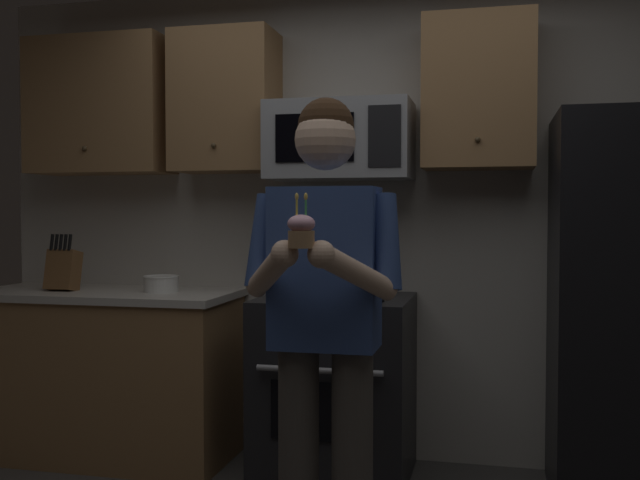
% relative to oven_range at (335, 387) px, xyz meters
% --- Properties ---
extents(wall_back, '(4.40, 0.10, 2.60)m').
position_rel_oven_range_xyz_m(wall_back, '(0.15, 0.39, 0.84)').
color(wall_back, beige).
rests_on(wall_back, ground).
extents(oven_range, '(0.76, 0.70, 0.93)m').
position_rel_oven_range_xyz_m(oven_range, '(0.00, 0.00, 0.00)').
color(oven_range, black).
rests_on(oven_range, ground).
extents(microwave, '(0.74, 0.41, 0.40)m').
position_rel_oven_range_xyz_m(microwave, '(0.00, 0.12, 1.26)').
color(microwave, '#9EA0A5').
extents(cabinet_row_upper, '(2.78, 0.36, 0.76)m').
position_rel_oven_range_xyz_m(cabinet_row_upper, '(-0.57, 0.17, 1.49)').
color(cabinet_row_upper, '#9E7247').
extents(counter_left, '(1.44, 0.66, 0.92)m').
position_rel_oven_range_xyz_m(counter_left, '(-1.30, 0.02, 0.00)').
color(counter_left, '#9E7247').
rests_on(counter_left, ground).
extents(knife_block, '(0.16, 0.15, 0.32)m').
position_rel_oven_range_xyz_m(knife_block, '(-1.53, -0.03, 0.57)').
color(knife_block, brown).
rests_on(knife_block, counter_left).
extents(bowl_large_white, '(0.19, 0.19, 0.09)m').
position_rel_oven_range_xyz_m(bowl_large_white, '(-0.97, 0.02, 0.51)').
color(bowl_large_white, white).
rests_on(bowl_large_white, counter_left).
extents(person, '(0.60, 0.48, 1.76)m').
position_rel_oven_range_xyz_m(person, '(0.19, -1.07, 0.53)').
color(person, '#4C4742').
rests_on(person, ground).
extents(cupcake, '(0.09, 0.09, 0.17)m').
position_rel_oven_range_xyz_m(cupcake, '(0.19, -1.40, 0.83)').
color(cupcake, '#A87F56').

